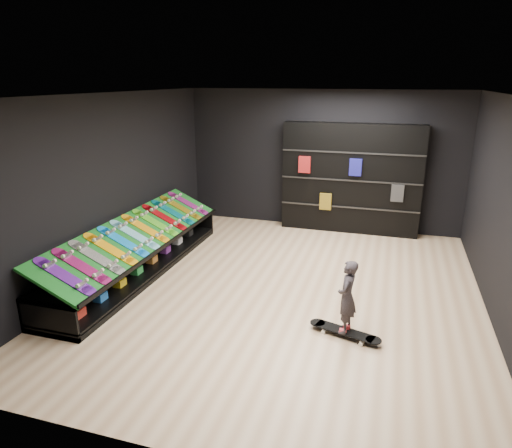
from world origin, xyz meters
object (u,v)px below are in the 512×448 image
(back_shelving, at_px, (351,179))
(floor_skateboard, at_px, (344,333))
(display_rack, at_px, (139,258))
(child, at_px, (346,310))

(back_shelving, distance_m, floor_skateboard, 4.57)
(display_rack, bearing_deg, back_shelving, 45.88)
(floor_skateboard, height_order, child, child)
(display_rack, distance_m, floor_skateboard, 3.81)
(floor_skateboard, bearing_deg, back_shelving, 111.93)
(display_rack, xyz_separation_m, child, (3.65, -1.09, 0.13))
(display_rack, distance_m, back_shelving, 4.71)
(floor_skateboard, relative_size, child, 1.67)
(display_rack, distance_m, child, 3.81)
(back_shelving, relative_size, floor_skateboard, 2.97)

